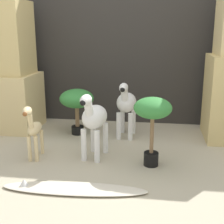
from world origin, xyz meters
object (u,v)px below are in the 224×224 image
object	(u,v)px
giraffe_figurine	(33,128)
potted_palm_back	(153,113)
zebra_right	(126,104)
surfboard	(73,188)
zebra_left	(94,119)
potted_palm_front	(77,100)

from	to	relation	value
giraffe_figurine	potted_palm_back	bearing A→B (deg)	0.65
zebra_right	surfboard	bearing A→B (deg)	-102.29
zebra_left	potted_palm_front	distance (m)	0.70
zebra_right	zebra_left	bearing A→B (deg)	-110.90
zebra_left	surfboard	bearing A→B (deg)	-93.39
zebra_right	zebra_left	distance (m)	0.65
zebra_right	giraffe_figurine	distance (m)	1.05
potted_palm_front	zebra_left	bearing A→B (deg)	-63.05
surfboard	giraffe_figurine	bearing A→B (deg)	133.77
zebra_right	potted_palm_front	size ratio (longest dim) A/B	1.22
zebra_right	surfboard	distance (m)	1.31
giraffe_figurine	potted_palm_front	world-z (taller)	giraffe_figurine
zebra_left	zebra_right	bearing A→B (deg)	69.10
zebra_left	surfboard	distance (m)	0.72
potted_palm_front	giraffe_figurine	bearing A→B (deg)	-105.85
giraffe_figurine	surfboard	size ratio (longest dim) A/B	0.48
surfboard	potted_palm_front	bearing A→B (deg)	102.63
surfboard	potted_palm_back	bearing A→B (deg)	43.11
zebra_right	potted_palm_back	distance (m)	0.77
zebra_left	surfboard	world-z (taller)	zebra_left
zebra_right	zebra_left	world-z (taller)	same
giraffe_figurine	potted_palm_front	size ratio (longest dim) A/B	1.02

